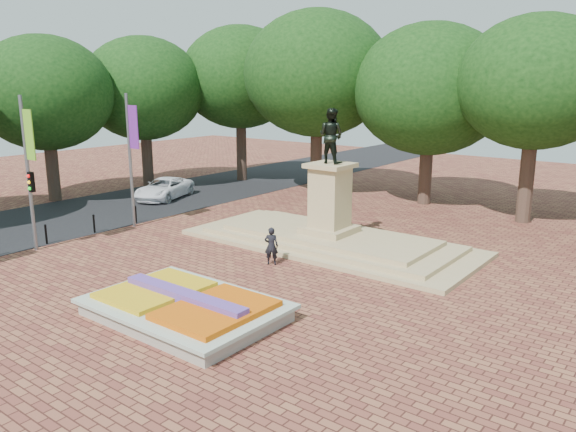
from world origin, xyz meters
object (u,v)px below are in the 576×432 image
at_px(pedestrian, 271,246).
at_px(van, 164,189).
at_px(monument, 329,227).
at_px(flower_bed, 185,307).

bearing_deg(pedestrian, van, -54.28).
height_order(monument, pedestrian, monument).
xyz_separation_m(monument, van, (-14.69, 2.35, -0.20)).
bearing_deg(pedestrian, monument, -124.51).
distance_m(monument, pedestrian, 4.00).
bearing_deg(monument, pedestrian, -93.96).
bearing_deg(monument, van, 170.90).
bearing_deg(van, monument, -29.48).
bearing_deg(flower_bed, monument, 95.87).
height_order(flower_bed, van, van).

